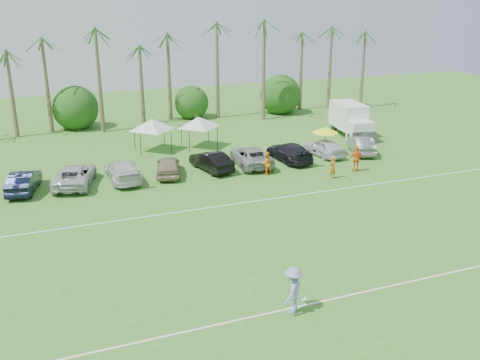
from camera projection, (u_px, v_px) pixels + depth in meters
name	position (u px, v px, depth m)	size (l,w,h in m)	color
ground	(331.00, 331.00, 20.82)	(120.00, 120.00, 0.00)	#357021
field_lines	(253.00, 246.00, 27.87)	(80.00, 12.10, 0.01)	white
palm_tree_3	(45.00, 24.00, 48.31)	(2.40, 2.40, 11.90)	brown
palm_tree_4	(92.00, 51.00, 50.52)	(2.40, 2.40, 8.90)	brown
palm_tree_5	(134.00, 41.00, 51.61)	(2.40, 2.40, 9.90)	brown
palm_tree_6	(174.00, 31.00, 52.71)	(2.40, 2.40, 10.90)	brown
palm_tree_7	(212.00, 21.00, 53.81)	(2.40, 2.40, 11.90)	brown
palm_tree_8	(258.00, 46.00, 56.37)	(2.40, 2.40, 8.90)	brown
palm_tree_9	(300.00, 36.00, 57.81)	(2.40, 2.40, 9.90)	brown
palm_tree_10	(341.00, 27.00, 59.25)	(2.40, 2.40, 10.90)	brown
palm_tree_11	(372.00, 19.00, 60.35)	(2.40, 2.40, 11.90)	brown
bush_tree_1	(76.00, 110.00, 52.55)	(4.00, 4.00, 4.00)	brown
bush_tree_2	(193.00, 102.00, 56.68)	(4.00, 4.00, 4.00)	brown
bush_tree_3	(278.00, 96.00, 60.12)	(4.00, 4.00, 4.00)	brown
sideline_player_a	(333.00, 167.00, 38.14)	(0.60, 0.40, 1.65)	orange
sideline_player_b	(266.00, 163.00, 38.96)	(0.83, 0.65, 1.71)	orange
sideline_player_c	(356.00, 159.00, 39.64)	(1.13, 0.47, 1.94)	orange
box_truck	(351.00, 120.00, 49.42)	(3.12, 6.13, 3.02)	white
canopy_tent_left	(152.00, 119.00, 44.32)	(3.98, 3.98, 3.22)	black
canopy_tent_right	(199.00, 117.00, 45.55)	(3.85, 3.85, 3.12)	black
market_umbrella	(326.00, 130.00, 43.21)	(2.17, 2.17, 2.41)	black
frisbee_player	(293.00, 290.00, 21.77)	(1.47, 1.43, 2.02)	#8B8DC5
parked_car_1	(24.00, 181.00, 35.54)	(1.53, 4.38, 1.44)	black
parked_car_2	(75.00, 175.00, 36.73)	(2.39, 5.19, 1.44)	silver
parked_car_3	(123.00, 171.00, 37.72)	(2.02, 4.97, 1.44)	silver
parked_car_4	(168.00, 166.00, 38.86)	(1.70, 4.23, 1.44)	tan
parked_car_5	(211.00, 161.00, 39.95)	(1.53, 4.38, 1.44)	black
parked_car_6	(251.00, 156.00, 41.18)	(2.39, 5.19, 1.44)	#999A9B
parked_car_7	(289.00, 152.00, 42.32)	(2.02, 4.97, 1.44)	black
parked_car_8	(324.00, 147.00, 43.66)	(1.70, 4.23, 1.44)	silver
parked_car_9	(361.00, 145.00, 44.38)	(1.53, 4.38, 1.44)	slate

